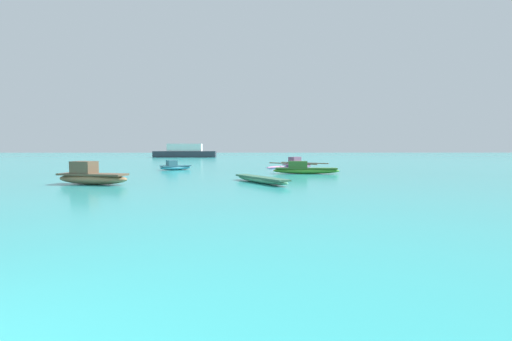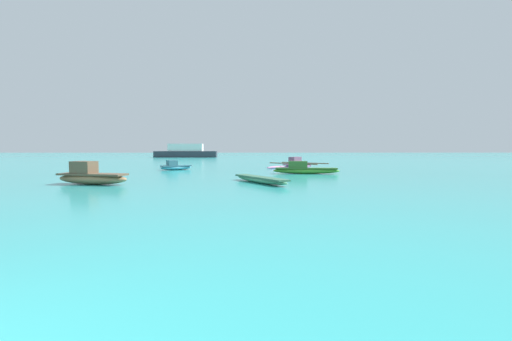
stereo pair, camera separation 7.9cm
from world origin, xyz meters
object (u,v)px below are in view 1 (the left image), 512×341
Objects in this scene: moored_boat_1 at (175,167)px; moored_boat_3 at (305,169)px; moored_boat_2 at (298,165)px; distant_ferry at (185,152)px; moored_boat_0 at (91,176)px; moored_boat_4 at (261,179)px.

moored_boat_3 reaches higher than moored_boat_1.
moored_boat_2 is 4.09m from moored_boat_3.
distant_ferry is (-5.86, 34.61, 0.70)m from moored_boat_1.
moored_boat_0 is 1.43× the size of moored_boat_1.
moored_boat_1 is 0.23× the size of distant_ferry.
distant_ferry is (-14.64, 38.48, 0.68)m from moored_boat_3.
moored_boat_2 is 37.44m from distant_ferry.
moored_boat_4 is (7.39, 0.53, -0.19)m from moored_boat_0.
moored_boat_2 is at bearing 93.98° from moored_boat_3.
moored_boat_4 is (-2.86, -5.45, -0.11)m from moored_boat_3.
distant_ferry reaches higher than moored_boat_0.
moored_boat_2 is at bearing -66.75° from distant_ferry.
distant_ferry is at bearing 64.35° from moored_boat_2.
moored_boat_1 is at bearing -80.39° from distant_ferry.
moored_boat_0 is 0.72× the size of moored_boat_2.
moored_boat_3 is (10.24, 5.98, -0.08)m from moored_boat_0.
moored_boat_0 reaches higher than moored_boat_2.
moored_boat_0 is at bearing -129.37° from moored_boat_1.
moored_boat_1 is at bearing 162.06° from moored_boat_3.
moored_boat_3 is 0.39× the size of distant_ferry.
moored_boat_0 is 44.69m from distant_ferry.
moored_boat_3 is at bearing -54.76° from moored_boat_1.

